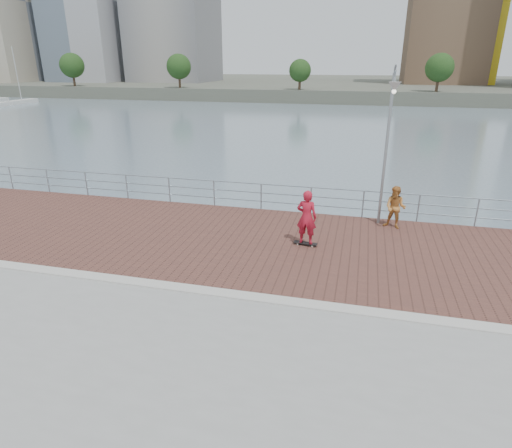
% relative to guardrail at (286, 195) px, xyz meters
% --- Properties ---
extents(water, '(400.00, 400.00, 0.00)m').
position_rel_guardrail_xyz_m(water, '(-0.00, -7.00, -2.69)').
color(water, slate).
rests_on(water, ground).
extents(brick_lane, '(40.00, 6.80, 0.02)m').
position_rel_guardrail_xyz_m(brick_lane, '(-0.00, -3.40, -0.68)').
color(brick_lane, brown).
rests_on(brick_lane, seawall).
extents(curb, '(40.00, 0.40, 0.06)m').
position_rel_guardrail_xyz_m(curb, '(-0.00, -7.00, -0.66)').
color(curb, '#B7B5AD').
rests_on(curb, seawall).
extents(far_shore, '(320.00, 95.00, 2.50)m').
position_rel_guardrail_xyz_m(far_shore, '(-0.00, 115.50, -1.44)').
color(far_shore, '#4C5142').
rests_on(far_shore, ground).
extents(guardrail, '(39.06, 0.06, 1.13)m').
position_rel_guardrail_xyz_m(guardrail, '(0.00, 0.00, 0.00)').
color(guardrail, '#8C9EA8').
rests_on(guardrail, brick_lane).
extents(street_lamp, '(0.40, 1.16, 5.46)m').
position_rel_guardrail_xyz_m(street_lamp, '(3.69, -0.90, 3.19)').
color(street_lamp, gray).
rests_on(street_lamp, brick_lane).
extents(skateboard, '(0.81, 0.28, 0.09)m').
position_rel_guardrail_xyz_m(skateboard, '(1.28, -3.29, -0.60)').
color(skateboard, black).
rests_on(skateboard, brick_lane).
extents(skateboarder, '(0.71, 0.51, 1.83)m').
position_rel_guardrail_xyz_m(skateboarder, '(1.28, -3.29, 0.33)').
color(skateboarder, '#B2172C').
rests_on(skateboarder, skateboard).
extents(bystander, '(0.93, 0.83, 1.58)m').
position_rel_guardrail_xyz_m(bystander, '(4.22, -0.90, 0.12)').
color(bystander, '#C37E39').
rests_on(bystander, brick_lane).
extents(shoreline_trees, '(144.57, 5.18, 6.90)m').
position_rel_guardrail_xyz_m(shoreline_trees, '(-4.52, 70.00, 3.74)').
color(shoreline_trees, '#473323').
rests_on(shoreline_trees, far_shore).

